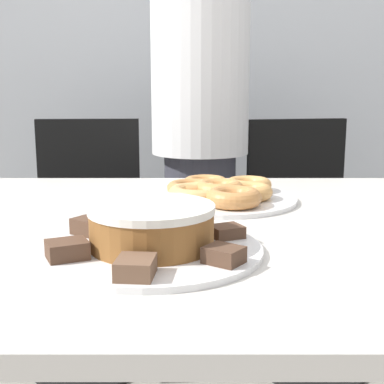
{
  "coord_description": "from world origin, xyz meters",
  "views": [
    {
      "loc": [
        -0.01,
        -1.0,
        1.04
      ],
      "look_at": [
        -0.01,
        0.01,
        0.84
      ],
      "focal_mm": 50.0,
      "sensor_mm": 36.0,
      "label": 1
    }
  ],
  "objects_px": {
    "frosted_cake": "(152,226)",
    "office_chair_left": "(88,248)",
    "plate_donuts": "(219,199)",
    "plate_cake": "(153,250)",
    "person_standing": "(200,141)",
    "office_chair_right": "(309,248)"
  },
  "relations": [
    {
      "from": "plate_donuts",
      "to": "frosted_cake",
      "type": "distance_m",
      "value": 0.41
    },
    {
      "from": "plate_cake",
      "to": "plate_donuts",
      "type": "xyz_separation_m",
      "value": [
        0.12,
        0.39,
        0.0
      ]
    },
    {
      "from": "plate_cake",
      "to": "frosted_cake",
      "type": "relative_size",
      "value": 1.76
    },
    {
      "from": "plate_cake",
      "to": "frosted_cake",
      "type": "bearing_deg",
      "value": 180.0
    },
    {
      "from": "office_chair_left",
      "to": "plate_cake",
      "type": "bearing_deg",
      "value": -77.42
    },
    {
      "from": "office_chair_left",
      "to": "plate_donuts",
      "type": "relative_size",
      "value": 2.56
    },
    {
      "from": "person_standing",
      "to": "frosted_cake",
      "type": "height_order",
      "value": "person_standing"
    },
    {
      "from": "office_chair_right",
      "to": "plate_donuts",
      "type": "relative_size",
      "value": 2.56
    },
    {
      "from": "plate_cake",
      "to": "frosted_cake",
      "type": "height_order",
      "value": "frosted_cake"
    },
    {
      "from": "plate_donuts",
      "to": "frosted_cake",
      "type": "relative_size",
      "value": 1.78
    },
    {
      "from": "person_standing",
      "to": "plate_cake",
      "type": "bearing_deg",
      "value": -94.54
    },
    {
      "from": "office_chair_left",
      "to": "plate_donuts",
      "type": "xyz_separation_m",
      "value": [
        0.46,
        -0.73,
        0.34
      ]
    },
    {
      "from": "frosted_cake",
      "to": "person_standing",
      "type": "bearing_deg",
      "value": 85.46
    },
    {
      "from": "plate_cake",
      "to": "person_standing",
      "type": "bearing_deg",
      "value": 85.46
    },
    {
      "from": "person_standing",
      "to": "frosted_cake",
      "type": "distance_m",
      "value": 1.18
    },
    {
      "from": "person_standing",
      "to": "plate_donuts",
      "type": "bearing_deg",
      "value": -87.7
    },
    {
      "from": "office_chair_right",
      "to": "plate_donuts",
      "type": "xyz_separation_m",
      "value": [
        -0.38,
        -0.73,
        0.34
      ]
    },
    {
      "from": "office_chair_left",
      "to": "person_standing",
      "type": "bearing_deg",
      "value": 3.04
    },
    {
      "from": "office_chair_right",
      "to": "frosted_cake",
      "type": "xyz_separation_m",
      "value": [
        -0.5,
        -1.12,
        0.38
      ]
    },
    {
      "from": "office_chair_right",
      "to": "plate_donuts",
      "type": "height_order",
      "value": "office_chair_right"
    },
    {
      "from": "frosted_cake",
      "to": "office_chair_left",
      "type": "bearing_deg",
      "value": 106.53
    },
    {
      "from": "office_chair_right",
      "to": "plate_cake",
      "type": "xyz_separation_m",
      "value": [
        -0.5,
        -1.12,
        0.34
      ]
    }
  ]
}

